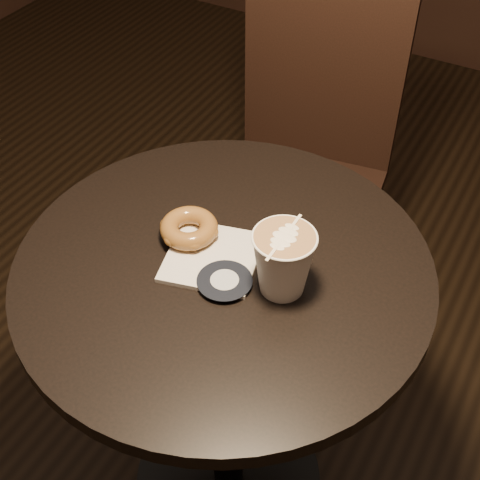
% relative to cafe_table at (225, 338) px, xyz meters
% --- Properties ---
extents(cafe_table, '(0.70, 0.70, 0.75)m').
position_rel_cafe_table_xyz_m(cafe_table, '(0.00, 0.00, 0.00)').
color(cafe_table, black).
rests_on(cafe_table, ground).
extents(chair, '(0.45, 0.45, 1.00)m').
position_rel_cafe_table_xyz_m(chair, '(-0.12, 0.63, 0.01)').
color(chair, black).
rests_on(chair, ground).
extents(pastry_bag, '(0.18, 0.18, 0.01)m').
position_rel_cafe_table_xyz_m(pastry_bag, '(-0.02, -0.00, 0.20)').
color(pastry_bag, silver).
rests_on(pastry_bag, cafe_table).
extents(doughnut, '(0.10, 0.10, 0.03)m').
position_rel_cafe_table_xyz_m(doughnut, '(-0.08, 0.02, 0.22)').
color(doughnut, brown).
rests_on(doughnut, pastry_bag).
extents(latte_cup, '(0.10, 0.10, 0.11)m').
position_rel_cafe_table_xyz_m(latte_cup, '(0.11, -0.00, 0.26)').
color(latte_cup, white).
rests_on(latte_cup, cafe_table).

